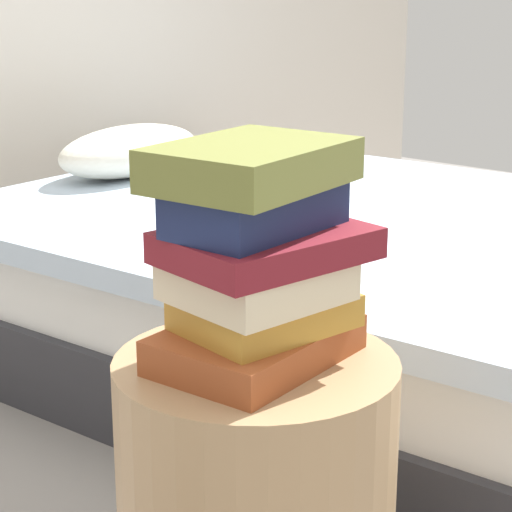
{
  "coord_description": "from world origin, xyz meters",
  "views": [
    {
      "loc": [
        -1.02,
        -0.88,
        1.1
      ],
      "look_at": [
        0.0,
        0.0,
        0.7
      ],
      "focal_mm": 68.27,
      "sensor_mm": 36.0,
      "label": 1
    }
  ],
  "objects_px": {
    "book_rust": "(255,344)",
    "book_olive": "(250,165)",
    "bed": "(334,288)",
    "book_maroon": "(267,245)",
    "book_ochre": "(265,312)",
    "book_cream": "(257,281)",
    "book_navy": "(258,208)"
  },
  "relations": [
    {
      "from": "book_rust",
      "to": "book_olive",
      "type": "xyz_separation_m",
      "value": [
        -0.0,
        0.01,
        0.27
      ]
    },
    {
      "from": "book_rust",
      "to": "book_olive",
      "type": "distance_m",
      "value": 0.27
    },
    {
      "from": "bed",
      "to": "book_olive",
      "type": "relative_size",
      "value": 7.44
    },
    {
      "from": "book_maroon",
      "to": "book_ochre",
      "type": "bearing_deg",
      "value": 119.85
    },
    {
      "from": "book_cream",
      "to": "book_maroon",
      "type": "xyz_separation_m",
      "value": [
        0.02,
        -0.0,
        0.05
      ]
    },
    {
      "from": "book_rust",
      "to": "book_cream",
      "type": "xyz_separation_m",
      "value": [
        -0.01,
        -0.01,
        0.1
      ]
    },
    {
      "from": "book_rust",
      "to": "book_navy",
      "type": "height_order",
      "value": "book_navy"
    },
    {
      "from": "book_rust",
      "to": "book_cream",
      "type": "relative_size",
      "value": 1.33
    },
    {
      "from": "book_ochre",
      "to": "book_cream",
      "type": "relative_size",
      "value": 1.06
    },
    {
      "from": "bed",
      "to": "book_maroon",
      "type": "relative_size",
      "value": 7.29
    },
    {
      "from": "book_cream",
      "to": "book_olive",
      "type": "height_order",
      "value": "book_olive"
    },
    {
      "from": "book_maroon",
      "to": "book_olive",
      "type": "bearing_deg",
      "value": 131.45
    },
    {
      "from": "bed",
      "to": "book_cream",
      "type": "distance_m",
      "value": 1.36
    },
    {
      "from": "book_olive",
      "to": "bed",
      "type": "bearing_deg",
      "value": 25.01
    },
    {
      "from": "book_cream",
      "to": "book_olive",
      "type": "bearing_deg",
      "value": 85.02
    },
    {
      "from": "book_ochre",
      "to": "book_olive",
      "type": "bearing_deg",
      "value": 132.82
    },
    {
      "from": "book_ochre",
      "to": "book_navy",
      "type": "height_order",
      "value": "book_navy"
    },
    {
      "from": "book_maroon",
      "to": "book_navy",
      "type": "distance_m",
      "value": 0.06
    },
    {
      "from": "book_rust",
      "to": "book_cream",
      "type": "height_order",
      "value": "book_cream"
    },
    {
      "from": "book_cream",
      "to": "book_navy",
      "type": "relative_size",
      "value": 0.88
    },
    {
      "from": "book_navy",
      "to": "book_olive",
      "type": "relative_size",
      "value": 0.91
    },
    {
      "from": "bed",
      "to": "book_olive",
      "type": "bearing_deg",
      "value": -152.99
    },
    {
      "from": "bed",
      "to": "book_maroon",
      "type": "xyz_separation_m",
      "value": [
        -1.09,
        -0.67,
        0.48
      ]
    },
    {
      "from": "bed",
      "to": "book_olive",
      "type": "xyz_separation_m",
      "value": [
        -1.11,
        -0.65,
        0.6
      ]
    },
    {
      "from": "book_olive",
      "to": "book_rust",
      "type": "bearing_deg",
      "value": -70.76
    },
    {
      "from": "book_ochre",
      "to": "book_cream",
      "type": "bearing_deg",
      "value": 178.8
    },
    {
      "from": "bed",
      "to": "book_navy",
      "type": "height_order",
      "value": "book_navy"
    },
    {
      "from": "book_ochre",
      "to": "book_navy",
      "type": "distance_m",
      "value": 0.16
    },
    {
      "from": "book_maroon",
      "to": "book_navy",
      "type": "bearing_deg",
      "value": 127.31
    },
    {
      "from": "book_rust",
      "to": "book_olive",
      "type": "relative_size",
      "value": 1.06
    },
    {
      "from": "bed",
      "to": "book_maroon",
      "type": "distance_m",
      "value": 1.37
    },
    {
      "from": "book_olive",
      "to": "book_ochre",
      "type": "bearing_deg",
      "value": -61.85
    }
  ]
}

